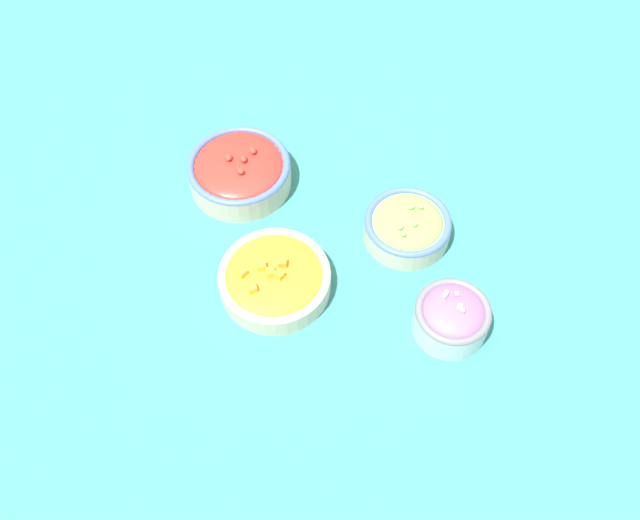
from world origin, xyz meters
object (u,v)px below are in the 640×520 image
(bowl_squash, at_px, (275,278))
(bowl_red_onion, at_px, (452,316))
(bowl_lettuce, at_px, (407,226))
(bowl_cherry_tomatoes, at_px, (239,171))

(bowl_squash, bearing_deg, bowl_red_onion, 4.51)
(bowl_lettuce, bearing_deg, bowl_red_onion, -52.91)
(bowl_lettuce, xyz_separation_m, bowl_cherry_tomatoes, (-0.29, 0.01, 0.01))
(bowl_cherry_tomatoes, bearing_deg, bowl_lettuce, -2.19)
(bowl_cherry_tomatoes, bearing_deg, bowl_squash, -52.72)
(bowl_red_onion, height_order, bowl_squash, bowl_red_onion)
(bowl_squash, xyz_separation_m, bowl_cherry_tomatoes, (-0.13, 0.17, 0.01))
(bowl_cherry_tomatoes, bearing_deg, bowl_red_onion, -20.72)
(bowl_squash, xyz_separation_m, bowl_lettuce, (0.16, 0.16, 0.00))
(bowl_red_onion, bearing_deg, bowl_squash, -175.49)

